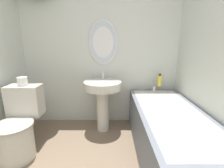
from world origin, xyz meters
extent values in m
cube|color=silver|center=(0.00, 2.27, 1.20)|extent=(2.42, 0.06, 2.40)
ellipsoid|color=silver|center=(0.03, 2.22, 1.25)|extent=(0.43, 0.02, 0.65)
ellipsoid|color=silver|center=(0.03, 2.22, 1.25)|extent=(0.39, 0.01, 0.61)
cylinder|color=beige|center=(-0.88, 1.33, 0.19)|extent=(0.38, 0.38, 0.39)
cylinder|color=#B1ADA0|center=(-0.88, 1.33, 0.40)|extent=(0.41, 0.41, 0.02)
cube|color=beige|center=(-0.88, 1.62, 0.57)|extent=(0.39, 0.22, 0.37)
cylinder|color=beige|center=(0.03, 1.94, 0.31)|extent=(0.17, 0.17, 0.62)
cylinder|color=beige|center=(0.03, 1.94, 0.67)|extent=(0.52, 0.52, 0.10)
cylinder|color=silver|center=(0.03, 2.08, 0.78)|extent=(0.02, 0.02, 0.10)
cube|color=slate|center=(0.79, 1.37, 0.27)|extent=(0.69, 1.64, 0.54)
cube|color=beige|center=(0.79, 1.37, 0.52)|extent=(0.59, 1.54, 0.04)
cylinder|color=silver|center=(0.79, 2.09, 0.58)|extent=(0.04, 0.04, 0.08)
cylinder|color=gold|center=(0.87, 2.12, 0.70)|extent=(0.06, 0.06, 0.16)
cylinder|color=black|center=(0.87, 2.12, 0.79)|extent=(0.03, 0.03, 0.02)
cylinder|color=white|center=(-0.88, 1.62, 0.80)|extent=(0.11, 0.11, 0.10)
camera|label=1|loc=(0.16, -0.21, 1.24)|focal=26.00mm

